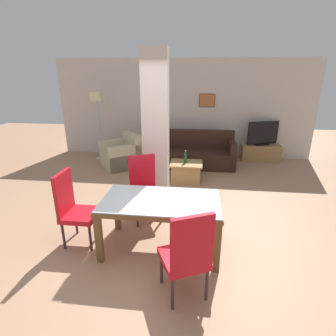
% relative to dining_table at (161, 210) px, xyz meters
% --- Properties ---
extents(ground_plane, '(18.00, 18.00, 0.00)m').
position_rel_dining_table_xyz_m(ground_plane, '(0.00, 0.00, -0.58)').
color(ground_plane, '#A87D5F').
extents(back_wall, '(7.20, 0.09, 2.70)m').
position_rel_dining_table_xyz_m(back_wall, '(0.00, 4.49, 0.77)').
color(back_wall, beige).
rests_on(back_wall, ground_plane).
extents(divider_pillar, '(0.45, 0.30, 2.70)m').
position_rel_dining_table_xyz_m(divider_pillar, '(-0.30, 1.49, 0.77)').
color(divider_pillar, beige).
rests_on(divider_pillar, ground_plane).
extents(dining_table, '(1.56, 0.87, 0.73)m').
position_rel_dining_table_xyz_m(dining_table, '(0.00, 0.00, 0.00)').
color(dining_table, brown).
rests_on(dining_table, ground_plane).
extents(dining_chair_far_left, '(0.61, 0.61, 1.05)m').
position_rel_dining_table_xyz_m(dining_chair_far_left, '(-0.39, 0.80, -0.02)').
color(dining_chair_far_left, red).
rests_on(dining_chair_far_left, ground_plane).
extents(dining_chair_near_right, '(0.61, 0.61, 1.05)m').
position_rel_dining_table_xyz_m(dining_chair_near_right, '(0.39, -0.83, -0.02)').
color(dining_chair_near_right, red).
rests_on(dining_chair_near_right, ground_plane).
extents(dining_chair_head_left, '(0.46, 0.46, 1.05)m').
position_rel_dining_table_xyz_m(dining_chair_head_left, '(-1.21, 0.00, -0.02)').
color(dining_chair_head_left, red).
rests_on(dining_chair_head_left, ground_plane).
extents(sofa, '(2.11, 0.86, 0.89)m').
position_rel_dining_table_xyz_m(sofa, '(0.35, 3.59, -0.27)').
color(sofa, black).
rests_on(sofa, ground_plane).
extents(armchair, '(1.19, 1.19, 0.85)m').
position_rel_dining_table_xyz_m(armchair, '(-1.48, 3.27, -0.28)').
color(armchair, '#C3B695').
rests_on(armchair, ground_plane).
extents(coffee_table, '(0.71, 0.59, 0.42)m').
position_rel_dining_table_xyz_m(coffee_table, '(0.22, 2.49, -0.36)').
color(coffee_table, '#A27A46').
rests_on(coffee_table, ground_plane).
extents(bottle, '(0.06, 0.06, 0.28)m').
position_rel_dining_table_xyz_m(bottle, '(0.19, 2.50, -0.05)').
color(bottle, '#194C23').
rests_on(bottle, coffee_table).
extents(tv_stand, '(1.03, 0.40, 0.45)m').
position_rel_dining_table_xyz_m(tv_stand, '(2.20, 4.21, -0.35)').
color(tv_stand, '#9E7646').
rests_on(tv_stand, ground_plane).
extents(tv_screen, '(0.84, 0.34, 0.65)m').
position_rel_dining_table_xyz_m(tv_screen, '(2.20, 4.21, 0.19)').
color(tv_screen, black).
rests_on(tv_screen, tv_stand).
extents(floor_lamp, '(0.34, 0.34, 1.84)m').
position_rel_dining_table_xyz_m(floor_lamp, '(-2.28, 3.87, 0.98)').
color(floor_lamp, '#B7B7BC').
rests_on(floor_lamp, ground_plane).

